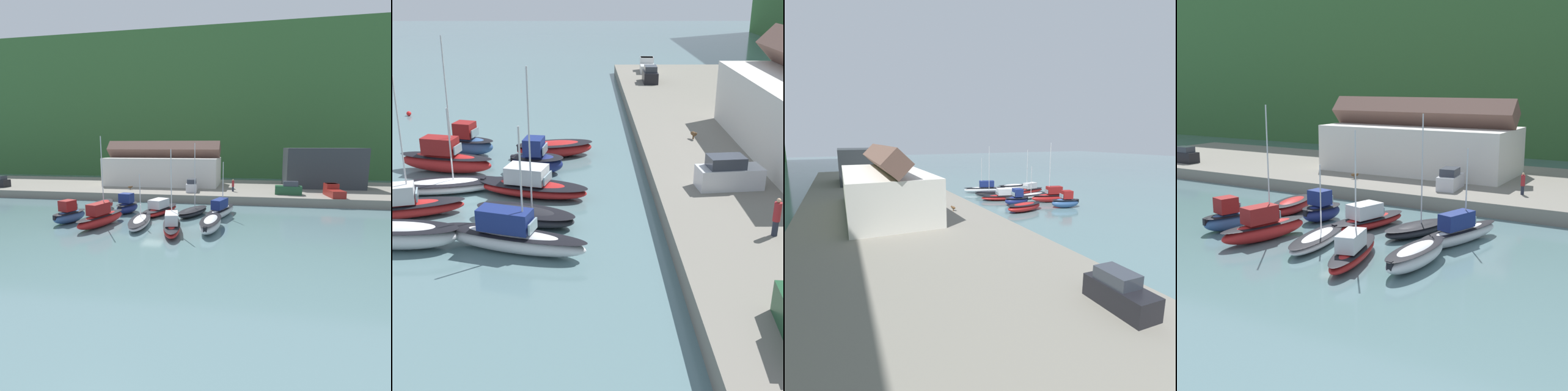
{
  "view_description": "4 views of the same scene",
  "coord_description": "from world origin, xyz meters",
  "views": [
    {
      "loc": [
        11.26,
        -34.32,
        9.23
      ],
      "look_at": [
        4.42,
        5.3,
        2.64
      ],
      "focal_mm": 28.0,
      "sensor_mm": 36.0,
      "label": 1
    },
    {
      "loc": [
        34.76,
        8.45,
        14.16
      ],
      "look_at": [
        3.9,
        8.65,
        1.71
      ],
      "focal_mm": 50.0,
      "sensor_mm": 36.0,
      "label": 2
    },
    {
      "loc": [
        -47.96,
        31.25,
        11.1
      ],
      "look_at": [
        -2.99,
        10.53,
        1.75
      ],
      "focal_mm": 28.0,
      "sensor_mm": 36.0,
      "label": 3
    },
    {
      "loc": [
        22.2,
        -32.93,
        11.94
      ],
      "look_at": [
        -2.28,
        8.85,
        1.84
      ],
      "focal_mm": 50.0,
      "sensor_mm": 36.0,
      "label": 4
    }
  ],
  "objects": [
    {
      "name": "moored_boat_9",
      "position": [
        7.38,
        -2.02,
        0.78
      ],
      "size": [
        2.47,
        7.08,
        1.47
      ],
      "rotation": [
        0.0,
        0.0,
        -0.05
      ],
      "color": "silver",
      "rests_on": "ground_plane"
    },
    {
      "name": "harbor_clubhouse",
      "position": [
        -5.79,
        26.03,
        4.51
      ],
      "size": [
        23.02,
        9.93,
        8.86
      ],
      "color": "silver",
      "rests_on": "quay_promenade"
    },
    {
      "name": "moored_boat_7",
      "position": [
        -1.03,
        -1.35,
        0.5
      ],
      "size": [
        3.47,
        8.23,
        6.01
      ],
      "rotation": [
        0.0,
        0.0,
        0.16
      ],
      "color": "white",
      "rests_on": "ground_plane"
    },
    {
      "name": "quay_promenade",
      "position": [
        0.0,
        25.12,
        0.67
      ],
      "size": [
        103.58,
        23.91,
        1.34
      ],
      "color": "gray",
      "rests_on": "ground_plane"
    },
    {
      "name": "moored_boat_5",
      "position": [
        -9.9,
        -1.51,
        1.03
      ],
      "size": [
        3.12,
        4.94,
        2.79
      ],
      "rotation": [
        0.0,
        0.0,
        -0.27
      ],
      "color": "#33568E",
      "rests_on": "ground_plane"
    },
    {
      "name": "ground_plane",
      "position": [
        0.0,
        0.0,
        0.0
      ],
      "size": [
        320.0,
        320.0,
        0.0
      ],
      "primitive_type": "plane",
      "color": "slate"
    },
    {
      "name": "moored_boat_4",
      "position": [
        7.88,
        4.43,
        0.9
      ],
      "size": [
        4.14,
        8.71,
        7.17
      ],
      "rotation": [
        0.0,
        0.0,
        -0.3
      ],
      "color": "silver",
      "rests_on": "ground_plane"
    },
    {
      "name": "moored_boat_0",
      "position": [
        -9.26,
        5.93,
        0.7
      ],
      "size": [
        3.69,
        6.82,
        1.32
      ],
      "rotation": [
        0.0,
        0.0,
        0.2
      ],
      "color": "red",
      "rests_on": "ground_plane"
    },
    {
      "name": "moored_boat_3",
      "position": [
        4.18,
        4.79,
        0.55
      ],
      "size": [
        4.31,
        6.94,
        9.58
      ],
      "rotation": [
        0.0,
        0.0,
        -0.34
      ],
      "color": "black",
      "rests_on": "ground_plane"
    },
    {
      "name": "parked_car_1",
      "position": [
        -36.46,
        17.0,
        2.26
      ],
      "size": [
        4.25,
        1.92,
        2.16
      ],
      "rotation": [
        0.0,
        0.0,
        1.54
      ],
      "color": "black",
      "rests_on": "quay_promenade"
    },
    {
      "name": "moored_boat_8",
      "position": [
        3.28,
        -3.28,
        0.79
      ],
      "size": [
        3.7,
        8.33,
        8.86
      ],
      "rotation": [
        0.0,
        0.0,
        0.24
      ],
      "color": "red",
      "rests_on": "ground_plane"
    },
    {
      "name": "moored_boat_6",
      "position": [
        -5.39,
        -2.35,
        1.03
      ],
      "size": [
        3.6,
        7.84,
        10.31
      ],
      "rotation": [
        0.0,
        0.0,
        -0.23
      ],
      "color": "red",
      "rests_on": "ground_plane"
    },
    {
      "name": "moored_boat_1",
      "position": [
        -5.08,
        4.75,
        1.03
      ],
      "size": [
        2.91,
        4.41,
        2.79
      ],
      "rotation": [
        0.0,
        0.0,
        -0.15
      ],
      "color": "navy",
      "rests_on": "ground_plane"
    },
    {
      "name": "moored_boat_2",
      "position": [
        -0.38,
        4.76,
        0.76
      ],
      "size": [
        4.42,
        8.28,
        2.14
      ],
      "rotation": [
        0.0,
        0.0,
        -0.26
      ],
      "color": "red",
      "rests_on": "ground_plane"
    },
    {
      "name": "dog_on_quay",
      "position": [
        -9.75,
        17.69,
        1.8
      ],
      "size": [
        0.87,
        0.57,
        0.68
      ],
      "rotation": [
        0.0,
        0.0,
        5.08
      ],
      "color": "brown",
      "rests_on": "quay_promenade"
    },
    {
      "name": "parked_car_0",
      "position": [
        1.62,
        17.79,
        2.26
      ],
      "size": [
        2.25,
        4.37,
        2.16
      ],
      "rotation": [
        0.0,
        0.0,
        0.11
      ],
      "color": "silver",
      "rests_on": "quay_promenade"
    },
    {
      "name": "person_on_quay",
      "position": [
        8.74,
        18.55,
        2.44
      ],
      "size": [
        0.4,
        0.4,
        2.14
      ],
      "color": "#232838",
      "rests_on": "quay_promenade"
    }
  ]
}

